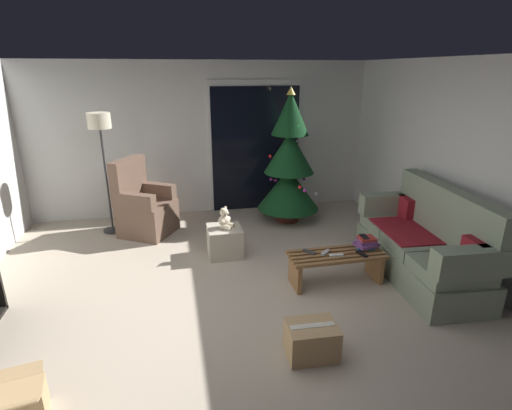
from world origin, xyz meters
name	(u,v)px	position (x,y,z in m)	size (l,w,h in m)	color
ground_plane	(233,305)	(0.00, 0.00, 0.00)	(7.00, 7.00, 0.00)	#B2A38E
wall_back	(203,139)	(0.00, 3.06, 1.25)	(5.72, 0.12, 2.50)	silver
wall_right	(488,175)	(2.86, 0.00, 1.25)	(0.12, 6.00, 2.50)	silver
patio_door_frame	(255,147)	(0.89, 2.99, 1.10)	(1.60, 0.02, 2.20)	silver
patio_door_glass	(256,150)	(0.89, 2.97, 1.05)	(1.50, 0.02, 2.10)	black
couch	(425,245)	(2.32, 0.15, 0.40)	(0.92, 1.99, 1.08)	gray
coffee_table	(336,263)	(1.24, 0.21, 0.25)	(1.10, 0.40, 0.37)	olive
remote_white	(336,255)	(1.20, 0.15, 0.38)	(0.04, 0.16, 0.02)	silver
remote_black	(362,254)	(1.50, 0.12, 0.38)	(0.04, 0.16, 0.02)	black
remote_graphite	(309,252)	(0.94, 0.29, 0.38)	(0.04, 0.16, 0.02)	#333338
remote_silver	(325,252)	(1.11, 0.24, 0.38)	(0.04, 0.16, 0.02)	#ADADB2
book_stack	(366,243)	(1.62, 0.27, 0.43)	(0.29, 0.25, 0.14)	#285684
cell_phone	(364,237)	(1.61, 0.29, 0.51)	(0.07, 0.14, 0.01)	black
christmas_tree	(289,165)	(1.27, 2.24, 0.93)	(0.99, 0.99, 2.12)	#4C1E19
armchair	(144,208)	(-0.99, 2.20, 0.40)	(0.94, 0.94, 1.13)	brown
floor_lamp	(101,133)	(-1.49, 2.38, 1.51)	(0.32, 0.32, 1.78)	#2D2D30
ottoman	(225,241)	(0.08, 1.20, 0.20)	(0.44, 0.44, 0.39)	#B2A893
teddy_bear_cream	(225,219)	(0.09, 1.19, 0.51)	(0.22, 0.21, 0.29)	beige
cardboard_box_taped_mid_floor	(312,340)	(0.54, -0.89, 0.15)	(0.44, 0.35, 0.30)	tan
cardboard_box_open_near_shelf	(8,408)	(-1.75, -1.12, 0.14)	(0.52, 0.50, 0.31)	tan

